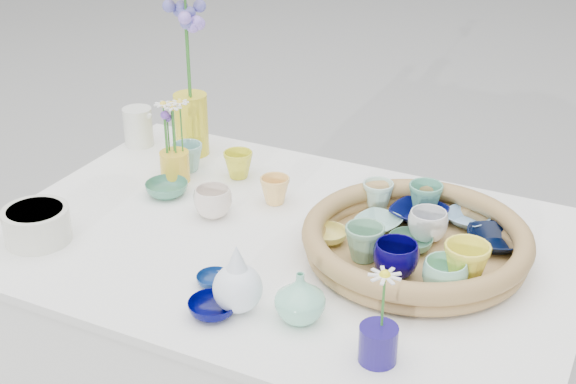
% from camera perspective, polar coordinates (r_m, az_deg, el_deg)
% --- Properties ---
extents(wicker_tray, '(0.47, 0.47, 0.08)m').
position_cam_1_polar(wicker_tray, '(1.67, 9.10, -3.54)').
color(wicker_tray, olive).
rests_on(wicker_tray, display_table).
extents(tray_ceramic_0, '(0.14, 0.14, 0.03)m').
position_cam_1_polar(tray_ceramic_0, '(1.79, 9.29, -1.56)').
color(tray_ceramic_0, '#050940').
rests_on(tray_ceramic_0, wicker_tray).
extents(tray_ceramic_1, '(0.16, 0.16, 0.03)m').
position_cam_1_polar(tray_ceramic_1, '(1.73, 14.58, -3.35)').
color(tray_ceramic_1, black).
rests_on(tray_ceramic_1, wicker_tray).
extents(tray_ceramic_2, '(0.10, 0.10, 0.08)m').
position_cam_1_polar(tray_ceramic_2, '(1.58, 12.54, -5.01)').
color(tray_ceramic_2, yellow).
rests_on(tray_ceramic_2, wicker_tray).
extents(tray_ceramic_3, '(0.11, 0.11, 0.03)m').
position_cam_1_polar(tray_ceramic_3, '(1.68, 8.70, -3.62)').
color(tray_ceramic_3, '#47775C').
rests_on(tray_ceramic_3, wicker_tray).
extents(tray_ceramic_4, '(0.10, 0.10, 0.08)m').
position_cam_1_polar(tray_ceramic_4, '(1.62, 5.45, -3.63)').
color(tray_ceramic_4, '#6DA381').
rests_on(tray_ceramic_4, wicker_tray).
extents(tray_ceramic_5, '(0.12, 0.12, 0.02)m').
position_cam_1_polar(tray_ceramic_5, '(1.75, 6.44, -2.23)').
color(tray_ceramic_5, '#8DC3B6').
rests_on(tray_ceramic_5, wicker_tray).
extents(tray_ceramic_6, '(0.09, 0.09, 0.07)m').
position_cam_1_polar(tray_ceramic_6, '(1.82, 6.40, -0.26)').
color(tray_ceramic_6, '#B0D9C5').
rests_on(tray_ceramic_6, wicker_tray).
extents(tray_ceramic_7, '(0.11, 0.11, 0.07)m').
position_cam_1_polar(tray_ceramic_7, '(1.71, 9.91, -2.37)').
color(tray_ceramic_7, silver).
rests_on(tray_ceramic_7, wicker_tray).
extents(tray_ceramic_8, '(0.12, 0.12, 0.02)m').
position_cam_1_polar(tray_ceramic_8, '(1.80, 12.67, -1.85)').
color(tray_ceramic_8, '#7EADDB').
rests_on(tray_ceramic_8, wicker_tray).
extents(tray_ceramic_9, '(0.10, 0.10, 0.07)m').
position_cam_1_polar(tray_ceramic_9, '(1.58, 7.68, -4.77)').
color(tray_ceramic_9, '#050041').
rests_on(tray_ceramic_9, wicker_tray).
extents(tray_ceramic_10, '(0.11, 0.11, 0.03)m').
position_cam_1_polar(tray_ceramic_10, '(1.69, 2.87, -3.12)').
color(tray_ceramic_10, '#E7D963').
rests_on(tray_ceramic_10, wicker_tray).
extents(tray_ceramic_11, '(0.11, 0.11, 0.07)m').
position_cam_1_polar(tray_ceramic_11, '(1.55, 11.08, -5.93)').
color(tray_ceramic_11, '#83CDB0').
rests_on(tray_ceramic_11, wicker_tray).
extents(tray_ceramic_12, '(0.09, 0.09, 0.07)m').
position_cam_1_polar(tray_ceramic_12, '(1.82, 9.73, -0.47)').
color(tray_ceramic_12, '#529B7E').
rests_on(tray_ceramic_12, wicker_tray).
extents(loose_ceramic_0, '(0.10, 0.10, 0.07)m').
position_cam_1_polar(loose_ceramic_0, '(2.00, -3.56, 1.96)').
color(loose_ceramic_0, gold).
rests_on(loose_ceramic_0, display_table).
extents(loose_ceramic_1, '(0.08, 0.08, 0.07)m').
position_cam_1_polar(loose_ceramic_1, '(1.87, -0.93, 0.13)').
color(loose_ceramic_1, '#F6C167').
rests_on(loose_ceramic_1, display_table).
extents(loose_ceramic_2, '(0.11, 0.11, 0.03)m').
position_cam_1_polar(loose_ceramic_2, '(1.94, -8.61, 0.21)').
color(loose_ceramic_2, '#3E7B5F').
rests_on(loose_ceramic_2, display_table).
extents(loose_ceramic_3, '(0.11, 0.11, 0.07)m').
position_cam_1_polar(loose_ceramic_3, '(1.82, -5.36, -0.74)').
color(loose_ceramic_3, beige).
rests_on(loose_ceramic_3, display_table).
extents(loose_ceramic_4, '(0.09, 0.09, 0.02)m').
position_cam_1_polar(loose_ceramic_4, '(1.59, -5.27, -6.27)').
color(loose_ceramic_4, navy).
rests_on(loose_ceramic_4, display_table).
extents(loose_ceramic_5, '(0.10, 0.10, 0.07)m').
position_cam_1_polar(loose_ceramic_5, '(2.05, -7.15, 2.47)').
color(loose_ceramic_5, '#81BAB4').
rests_on(loose_ceramic_5, display_table).
extents(loose_ceramic_6, '(0.12, 0.12, 0.03)m').
position_cam_1_polar(loose_ceramic_6, '(1.51, -5.38, -8.22)').
color(loose_ceramic_6, '#000143').
rests_on(loose_ceramic_6, display_table).
extents(fluted_bowl, '(0.18, 0.18, 0.07)m').
position_cam_1_polar(fluted_bowl, '(1.80, -17.42, -2.24)').
color(fluted_bowl, silver).
rests_on(fluted_bowl, display_table).
extents(bud_vase_paleblue, '(0.12, 0.12, 0.14)m').
position_cam_1_polar(bud_vase_paleblue, '(1.48, -3.63, -6.04)').
color(bud_vase_paleblue, white).
rests_on(bud_vase_paleblue, display_table).
extents(bud_vase_seafoam, '(0.09, 0.09, 0.10)m').
position_cam_1_polar(bud_vase_seafoam, '(1.47, 0.87, -7.45)').
color(bud_vase_seafoam, '#80D1AD').
rests_on(bud_vase_seafoam, display_table).
extents(bud_vase_cobalt, '(0.08, 0.08, 0.07)m').
position_cam_1_polar(bud_vase_cobalt, '(1.39, 6.43, -10.68)').
color(bud_vase_cobalt, navy).
rests_on(bud_vase_cobalt, display_table).
extents(single_daisy, '(0.08, 0.08, 0.12)m').
position_cam_1_polar(single_daisy, '(1.35, 6.79, -7.68)').
color(single_daisy, white).
rests_on(single_daisy, bud_vase_cobalt).
extents(tall_vase_yellow, '(0.12, 0.12, 0.17)m').
position_cam_1_polar(tall_vase_yellow, '(2.13, -6.88, 4.80)').
color(tall_vase_yellow, yellow).
rests_on(tall_vase_yellow, display_table).
extents(gerbera, '(0.13, 0.13, 0.31)m').
position_cam_1_polar(gerbera, '(2.04, -7.15, 10.55)').
color(gerbera, '#FF9E09').
rests_on(gerbera, tall_vase_yellow).
extents(hydrangea, '(0.09, 0.09, 0.28)m').
position_cam_1_polar(hydrangea, '(2.06, -7.17, 9.45)').
color(hydrangea, '#5B5AB5').
rests_on(hydrangea, tall_vase_yellow).
extents(white_pitcher, '(0.13, 0.11, 0.10)m').
position_cam_1_polar(white_pitcher, '(2.22, -10.61, 4.58)').
color(white_pitcher, silver).
rests_on(white_pitcher, display_table).
extents(daisy_cup, '(0.08, 0.08, 0.08)m').
position_cam_1_polar(daisy_cup, '(2.00, -8.04, 1.81)').
color(daisy_cup, gold).
rests_on(daisy_cup, display_table).
extents(daisy_posy, '(0.08, 0.08, 0.14)m').
position_cam_1_polar(daisy_posy, '(1.95, -8.23, 4.62)').
color(daisy_posy, white).
rests_on(daisy_posy, daisy_cup).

